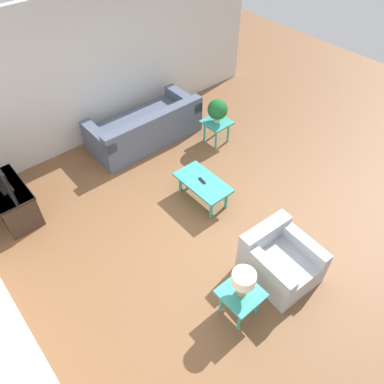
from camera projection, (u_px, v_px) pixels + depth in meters
name	position (u px, v px, depth m)	size (l,w,h in m)	color
ground_plane	(209.00, 216.00, 6.04)	(14.00, 14.00, 0.00)	brown
wall_right	(97.00, 69.00, 6.72)	(0.12, 7.20, 2.70)	silver
sofa	(146.00, 128.00, 7.24)	(0.97, 2.16, 0.75)	#4C566B
armchair	(279.00, 260.00, 5.10)	(0.96, 0.86, 0.69)	#A8ADB2
coffee_table	(203.00, 184.00, 6.05)	(0.95, 0.51, 0.41)	teal
side_table_plant	(217.00, 125.00, 7.15)	(0.49, 0.49, 0.46)	teal
side_table_lamp	(241.00, 296.00, 4.60)	(0.49, 0.49, 0.46)	teal
tv_stand_chest	(12.00, 200.00, 5.83)	(1.01, 0.52, 0.61)	#38281E
potted_plant	(218.00, 110.00, 6.91)	(0.38, 0.38, 0.46)	#B2ADA3
table_lamp	(243.00, 281.00, 4.35)	(0.29, 0.29, 0.40)	#997F4C
remote_control	(202.00, 181.00, 6.01)	(0.16, 0.06, 0.02)	black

